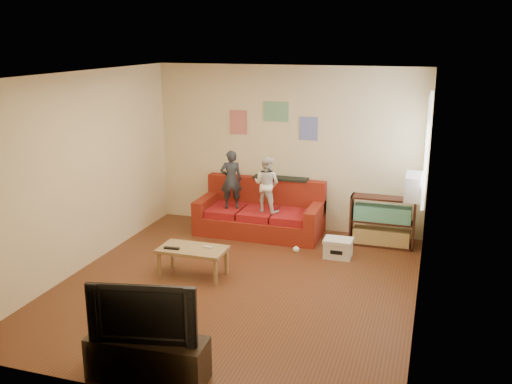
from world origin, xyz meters
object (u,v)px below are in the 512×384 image
(sofa, at_px, (261,215))
(bookshelf, at_px, (382,224))
(coffee_table, at_px, (193,252))
(tv_stand, at_px, (148,359))
(television, at_px, (145,310))
(file_box, at_px, (338,248))
(child_b, at_px, (267,184))
(child_a, at_px, (231,180))

(sofa, height_order, bookshelf, sofa)
(coffee_table, xyz_separation_m, tv_stand, (0.57, -2.34, -0.13))
(television, bearing_deg, file_box, 60.24)
(child_b, xyz_separation_m, bookshelf, (1.81, 0.15, -0.53))
(file_box, bearing_deg, sofa, 153.15)
(coffee_table, height_order, television, television)
(file_box, relative_size, tv_stand, 0.36)
(file_box, bearing_deg, coffee_table, -143.94)
(child_b, distance_m, tv_stand, 4.20)
(tv_stand, bearing_deg, sofa, 89.62)
(child_a, relative_size, file_box, 2.33)
(bookshelf, bearing_deg, child_b, -175.12)
(bookshelf, relative_size, television, 0.96)
(coffee_table, distance_m, tv_stand, 2.41)
(file_box, relative_size, television, 0.41)
(sofa, bearing_deg, child_b, -48.83)
(sofa, bearing_deg, file_box, -26.85)
(sofa, relative_size, child_a, 2.11)
(child_a, relative_size, bookshelf, 0.99)
(coffee_table, xyz_separation_m, bookshelf, (2.30, 1.97, 0.00))
(child_a, distance_m, child_b, 0.60)
(coffee_table, bearing_deg, sofa, 80.30)
(coffee_table, distance_m, bookshelf, 3.03)
(sofa, xyz_separation_m, coffee_table, (-0.34, -1.98, 0.05))
(tv_stand, bearing_deg, child_b, 87.71)
(bookshelf, height_order, television, television)
(child_b, height_order, tv_stand, child_b)
(sofa, relative_size, bookshelf, 2.08)
(child_b, height_order, television, child_b)
(sofa, distance_m, television, 4.35)
(coffee_table, bearing_deg, child_b, 74.98)
(coffee_table, height_order, bookshelf, bookshelf)
(child_a, height_order, child_b, child_a)
(coffee_table, distance_m, file_box, 2.17)
(tv_stand, bearing_deg, coffee_table, 100.28)
(tv_stand, distance_m, television, 0.51)
(sofa, distance_m, file_box, 1.58)
(child_a, height_order, tv_stand, child_a)
(file_box, bearing_deg, child_a, 163.72)
(child_a, distance_m, television, 4.21)
(file_box, xyz_separation_m, television, (-1.18, -3.61, 0.57))
(child_a, bearing_deg, bookshelf, 159.61)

